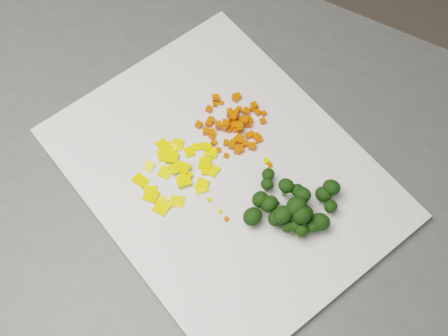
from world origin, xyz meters
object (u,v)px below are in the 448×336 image
Objects in this scene: carrot_pile at (232,120)px; pepper_pile at (179,171)px; broccoli_pile at (296,203)px; counter_block at (201,264)px; cutting_board at (224,173)px.

carrot_pile reaches higher than pepper_pile.
broccoli_pile is (0.16, 0.05, 0.02)m from pepper_pile.
carrot_pile is 0.16m from broccoli_pile.
pepper_pile is (0.00, -0.03, 0.47)m from counter_block.
broccoli_pile is (0.11, 0.01, 0.03)m from cutting_board.
carrot_pile is at bearing 117.10° from cutting_board.
cutting_board is 0.08m from carrot_pile.
carrot_pile is 0.83× the size of broccoli_pile.
counter_block is 0.47m from pepper_pile.
broccoli_pile reaches higher than counter_block.
carrot_pile is (0.02, 0.08, 0.48)m from counter_block.
broccoli_pile is at bearing 16.09° from pepper_pile.
carrot_pile is (-0.03, 0.07, 0.02)m from cutting_board.
cutting_board is 0.12m from broccoli_pile.
broccoli_pile reaches higher than pepper_pile.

